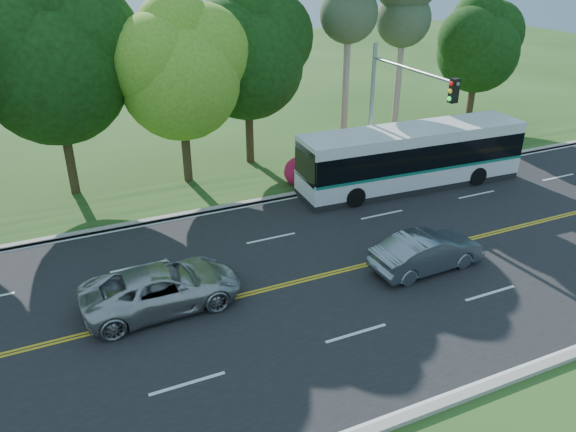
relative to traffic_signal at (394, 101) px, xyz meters
name	(u,v)px	position (x,y,z in m)	size (l,w,h in m)	color
ground	(320,277)	(-6.49, -5.40, -4.67)	(120.00, 120.00, 0.00)	#234617
road	(320,276)	(-6.49, -5.40, -4.66)	(60.00, 14.00, 0.02)	black
curb_north	(251,202)	(-6.49, 1.75, -4.60)	(60.00, 0.30, 0.15)	#A39D93
curb_south	(442,405)	(-6.49, -12.55, -4.60)	(60.00, 0.30, 0.15)	#A39D93
grass_verge	(238,188)	(-6.49, 3.60, -4.62)	(60.00, 4.00, 0.10)	#234617
lane_markings	(318,277)	(-6.59, -5.40, -4.65)	(57.60, 13.82, 0.00)	gold
tree_row	(105,50)	(-11.65, 6.73, 2.06)	(44.70, 9.10, 13.84)	black
bougainvillea_hedge	(370,161)	(0.69, 2.75, -3.95)	(9.50, 2.25, 1.50)	maroon
traffic_signal	(394,101)	(0.00, 0.00, 0.00)	(0.42, 6.10, 7.00)	#9A9DA2
transit_bus	(411,158)	(1.58, 0.37, -3.14)	(11.75, 3.05, 3.05)	silver
sedan	(427,252)	(-2.58, -6.56, -3.92)	(1.54, 4.42, 1.46)	slate
suv	(162,288)	(-12.22, -4.90, -3.91)	(2.46, 5.34, 1.49)	#AEB0B3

